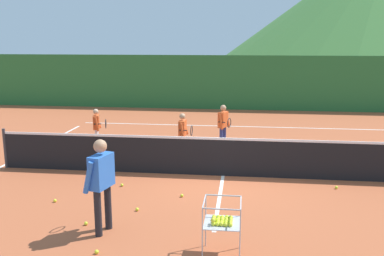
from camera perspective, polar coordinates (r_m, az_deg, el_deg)
The scene contains 18 objects.
ground_plane at distance 10.63m, azimuth 4.20°, elevation -6.43°, with size 120.00×120.00×0.00m, color #B25633.
line_baseline_far at distance 16.59m, azimuth 5.27°, elevation 0.25°, with size 11.82×0.08×0.01m, color white.
line_sideline_west at distance 12.38m, azimuth -24.37°, elevation -4.81°, with size 0.08×10.94×0.01m, color white.
line_service_center at distance 10.63m, azimuth 4.20°, elevation -6.41°, with size 0.08×6.35×0.01m, color white.
tennis_net at distance 10.48m, azimuth 4.24°, elevation -3.84°, with size 11.53×0.08×1.05m.
instructor at distance 7.48m, azimuth -12.11°, elevation -6.51°, with size 0.44×0.82×1.68m.
student_0 at distance 13.36m, azimuth -12.69°, elevation 0.43°, with size 0.52×0.54×1.24m.
student_1 at distance 12.09m, azimuth -1.23°, elevation -0.38°, with size 0.40×0.63×1.27m.
student_2 at distance 13.05m, azimuth 4.23°, elevation 0.75°, with size 0.42×0.72×1.37m.
ball_cart at distance 6.71m, azimuth 4.03°, elevation -12.37°, with size 0.58×0.58×0.90m.
tennis_ball_0 at distance 8.16m, azimuth -14.09°, elevation -12.35°, with size 0.07×0.07×0.07m, color yellow.
tennis_ball_1 at distance 9.99m, azimuth -9.40°, elevation -7.57°, with size 0.07×0.07×0.07m, color yellow.
tennis_ball_2 at distance 10.24m, azimuth 18.87°, elevation -7.58°, with size 0.07×0.07×0.07m, color yellow.
tennis_ball_3 at distance 9.40m, azimuth -17.96°, elevation -9.28°, with size 0.07×0.07×0.07m, color yellow.
tennis_ball_5 at distance 8.59m, azimuth -7.39°, elevation -10.80°, with size 0.07×0.07×0.07m, color yellow.
tennis_ball_6 at distance 7.14m, azimuth -12.72°, elevation -15.94°, with size 0.07×0.07×0.07m, color yellow.
tennis_ball_8 at distance 9.23m, azimuth -1.37°, elevation -9.07°, with size 0.07×0.07×0.07m, color yellow.
windscreen_fence at distance 20.42m, azimuth 5.71°, elevation 6.09°, with size 26.00×0.08×2.59m, color #286B33.
Camera 1 is at (0.46, -10.08, 3.33)m, focal length 39.63 mm.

